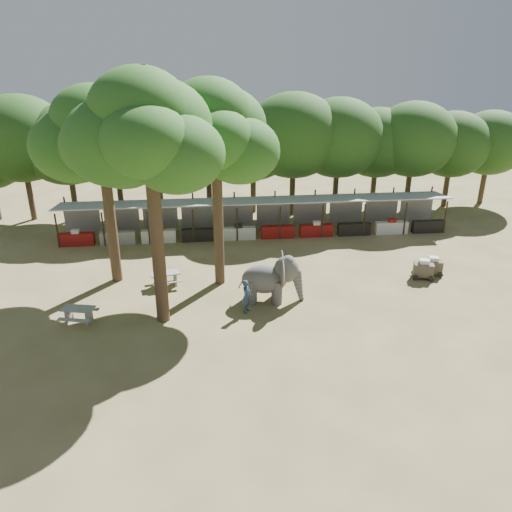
{
  "coord_description": "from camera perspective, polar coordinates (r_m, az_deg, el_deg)",
  "views": [
    {
      "loc": [
        -3.68,
        -20.25,
        12.72
      ],
      "look_at": [
        -1.0,
        5.0,
        2.0
      ],
      "focal_mm": 35.0,
      "sensor_mm": 36.0,
      "label": 1
    }
  ],
  "objects": [
    {
      "name": "picnic_table_far",
      "position": [
        28.98,
        -10.28,
        -2.4
      ],
      "size": [
        1.88,
        1.76,
        0.8
      ],
      "rotation": [
        0.0,
        0.0,
        0.23
      ],
      "color": "gray",
      "rests_on": "ground"
    },
    {
      "name": "yard_tree_left",
      "position": [
        28.34,
        -17.51,
        12.69
      ],
      "size": [
        7.1,
        6.9,
        11.02
      ],
      "color": "#332316",
      "rests_on": "ground"
    },
    {
      "name": "backdrop_trees",
      "position": [
        40.08,
        -0.71,
        12.52
      ],
      "size": [
        46.46,
        5.95,
        8.33
      ],
      "color": "#332316",
      "rests_on": "ground"
    },
    {
      "name": "elephant",
      "position": [
        26.57,
        1.84,
        -2.56
      ],
      "size": [
        3.47,
        2.62,
        2.61
      ],
      "rotation": [
        0.0,
        0.0,
        -0.11
      ],
      "color": "#464344",
      "rests_on": "ground"
    },
    {
      "name": "picnic_table_near",
      "position": [
        26.37,
        -19.62,
        -6.14
      ],
      "size": [
        1.87,
        1.76,
        0.79
      ],
      "rotation": [
        0.0,
        0.0,
        -0.23
      ],
      "color": "gray",
      "rests_on": "ground"
    },
    {
      "name": "yard_tree_back",
      "position": [
        26.77,
        -4.96,
        13.83
      ],
      "size": [
        7.1,
        6.9,
        11.36
      ],
      "color": "#332316",
      "rests_on": "ground"
    },
    {
      "name": "vendor_stalls",
      "position": [
        36.18,
        0.1,
        4.29
      ],
      "size": [
        28.0,
        2.99,
        2.8
      ],
      "color": "#95989C",
      "rests_on": "ground"
    },
    {
      "name": "yard_tree_center",
      "position": [
        22.84,
        -12.5,
        13.53
      ],
      "size": [
        7.1,
        6.9,
        12.04
      ],
      "color": "#332316",
      "rests_on": "ground"
    },
    {
      "name": "ground",
      "position": [
        24.19,
        3.65,
        -8.88
      ],
      "size": [
        100.0,
        100.0,
        0.0
      ],
      "primitive_type": "plane",
      "color": "brown",
      "rests_on": "ground"
    },
    {
      "name": "cart_front",
      "position": [
        30.96,
        18.59,
        -1.44
      ],
      "size": [
        1.41,
        1.13,
        1.2
      ],
      "rotation": [
        0.0,
        0.0,
        -0.29
      ],
      "color": "#3D362B",
      "rests_on": "ground"
    },
    {
      "name": "handler",
      "position": [
        25.56,
        -1.1,
        -4.64
      ],
      "size": [
        0.66,
        0.77,
        1.82
      ],
      "primitive_type": "imported",
      "rotation": [
        0.0,
        0.0,
        1.16
      ],
      "color": "#26384C",
      "rests_on": "ground"
    },
    {
      "name": "cart_back",
      "position": [
        31.66,
        19.55,
        -1.08
      ],
      "size": [
        1.33,
        1.04,
        1.15
      ],
      "rotation": [
        0.0,
        0.0,
        -0.25
      ],
      "color": "#3D362B",
      "rests_on": "ground"
    }
  ]
}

